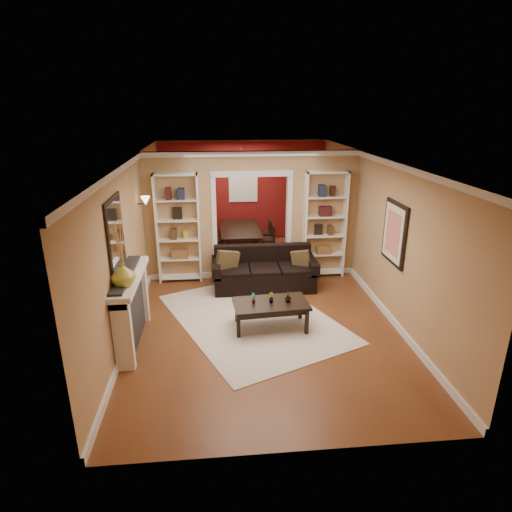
{
  "coord_description": "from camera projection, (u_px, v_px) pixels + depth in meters",
  "views": [
    {
      "loc": [
        -0.76,
        -7.64,
        3.59
      ],
      "look_at": [
        -0.1,
        -0.8,
        1.15
      ],
      "focal_mm": 30.0,
      "sensor_mm": 36.0,
      "label": 1
    }
  ],
  "objects": [
    {
      "name": "wall_sconce",
      "position": [
        142.0,
        202.0,
        8.14
      ],
      "size": [
        0.18,
        0.18,
        0.22
      ],
      "primitive_type": "cube",
      "color": "#FFE0A5",
      "rests_on": "wall_left"
    },
    {
      "name": "fireplace",
      "position": [
        133.0,
        310.0,
        6.64
      ],
      "size": [
        0.32,
        1.7,
        1.16
      ],
      "primitive_type": "cube",
      "color": "white",
      "rests_on": "floor"
    },
    {
      "name": "framed_art",
      "position": [
        394.0,
        233.0,
        7.18
      ],
      "size": [
        0.04,
        0.85,
        1.05
      ],
      "primitive_type": "cube",
      "color": "black",
      "rests_on": "wall_right"
    },
    {
      "name": "dining_chair_sw",
      "position": [
        220.0,
        235.0,
        11.13
      ],
      "size": [
        0.39,
        0.39,
        0.78
      ],
      "primitive_type": "cube",
      "rotation": [
        0.0,
        0.0,
        1.59
      ],
      "color": "black",
      "rests_on": "floor"
    },
    {
      "name": "wall_right",
      "position": [
        374.0,
        228.0,
        8.18
      ],
      "size": [
        0.0,
        8.0,
        8.0
      ],
      "primitive_type": "plane",
      "rotation": [
        1.57,
        0.0,
        -1.57
      ],
      "color": "tan",
      "rests_on": "ground"
    },
    {
      "name": "dining_table",
      "position": [
        242.0,
        240.0,
        10.92
      ],
      "size": [
        1.8,
        1.01,
        0.63
      ],
      "primitive_type": "imported",
      "rotation": [
        0.0,
        0.0,
        1.57
      ],
      "color": "black",
      "rests_on": "floor"
    },
    {
      "name": "coffee_table",
      "position": [
        271.0,
        315.0,
        7.21
      ],
      "size": [
        1.29,
        0.77,
        0.47
      ],
      "primitive_type": "cube",
      "rotation": [
        0.0,
        0.0,
        0.08
      ],
      "color": "black",
      "rests_on": "floor"
    },
    {
      "name": "dining_chair_se",
      "position": [
        262.0,
        233.0,
        11.23
      ],
      "size": [
        0.39,
        0.39,
        0.78
      ],
      "primitive_type": "cube",
      "rotation": [
        0.0,
        0.0,
        -1.59
      ],
      "color": "black",
      "rests_on": "floor"
    },
    {
      "name": "wall_left",
      "position": [
        135.0,
        235.0,
        7.78
      ],
      "size": [
        0.0,
        8.0,
        8.0
      ],
      "primitive_type": "plane",
      "rotation": [
        1.57,
        0.0,
        1.57
      ],
      "color": "tan",
      "rests_on": "ground"
    },
    {
      "name": "sofa",
      "position": [
        264.0,
        269.0,
        8.73
      ],
      "size": [
        2.13,
        0.92,
        0.83
      ],
      "primitive_type": "cube",
      "color": "black",
      "rests_on": "floor"
    },
    {
      "name": "area_rug",
      "position": [
        253.0,
        318.0,
        7.6
      ],
      "size": [
        3.55,
        4.05,
        0.01
      ],
      "primitive_type": "cube",
      "rotation": [
        0.0,
        0.0,
        0.41
      ],
      "color": "beige",
      "rests_on": "floor"
    },
    {
      "name": "floor",
      "position": [
        257.0,
        297.0,
        8.43
      ],
      "size": [
        8.0,
        8.0,
        0.0
      ],
      "primitive_type": "plane",
      "color": "brown",
      "rests_on": "ground"
    },
    {
      "name": "plant_center",
      "position": [
        271.0,
        298.0,
        7.1
      ],
      "size": [
        0.11,
        0.12,
        0.18
      ],
      "primitive_type": "imported",
      "rotation": [
        0.0,
        0.0,
        1.93
      ],
      "color": "#336626",
      "rests_on": "coffee_table"
    },
    {
      "name": "wall_front",
      "position": [
        297.0,
        344.0,
        4.23
      ],
      "size": [
        8.0,
        0.0,
        8.0
      ],
      "primitive_type": "plane",
      "rotation": [
        -1.57,
        0.0,
        0.0
      ],
      "color": "tan",
      "rests_on": "ground"
    },
    {
      "name": "dining_chair_ne",
      "position": [
        265.0,
        240.0,
        10.66
      ],
      "size": [
        0.52,
        0.52,
        0.8
      ],
      "primitive_type": "cube",
      "rotation": [
        0.0,
        0.0,
        -1.16
      ],
      "color": "black",
      "rests_on": "floor"
    },
    {
      "name": "dining_chair_nw",
      "position": [
        220.0,
        240.0,
        10.56
      ],
      "size": [
        0.48,
        0.48,
        0.84
      ],
      "primitive_type": "cube",
      "rotation": [
        0.0,
        0.0,
        1.73
      ],
      "color": "black",
      "rests_on": "floor"
    },
    {
      "name": "chandelier",
      "position": [
        246.0,
        173.0,
        10.29
      ],
      "size": [
        0.5,
        0.5,
        0.3
      ],
      "primitive_type": "cube",
      "color": "#382119",
      "rests_on": "ceiling"
    },
    {
      "name": "mirror",
      "position": [
        115.0,
        235.0,
        6.22
      ],
      "size": [
        0.03,
        0.95,
        1.1
      ],
      "primitive_type": "cube",
      "color": "silver",
      "rests_on": "wall_left"
    },
    {
      "name": "bookshelf_left",
      "position": [
        178.0,
        229.0,
        8.87
      ],
      "size": [
        0.9,
        0.3,
        2.3
      ],
      "primitive_type": "cube",
      "color": "white",
      "rests_on": "floor"
    },
    {
      "name": "pillow_left",
      "position": [
        227.0,
        261.0,
        8.57
      ],
      "size": [
        0.47,
        0.29,
        0.46
      ],
      "primitive_type": "cube",
      "rotation": [
        0.0,
        0.0,
        0.38
      ],
      "color": "brown",
      "rests_on": "sofa"
    },
    {
      "name": "wall_back",
      "position": [
        243.0,
        191.0,
        11.73
      ],
      "size": [
        8.0,
        0.0,
        8.0
      ],
      "primitive_type": "plane",
      "rotation": [
        1.57,
        0.0,
        0.0
      ],
      "color": "tan",
      "rests_on": "ground"
    },
    {
      "name": "pillow_right",
      "position": [
        301.0,
        260.0,
        8.72
      ],
      "size": [
        0.38,
        0.25,
        0.37
      ],
      "primitive_type": "cube",
      "rotation": [
        0.0,
        0.0,
        -0.42
      ],
      "color": "brown",
      "rests_on": "sofa"
    },
    {
      "name": "plant_left",
      "position": [
        254.0,
        298.0,
        7.07
      ],
      "size": [
        0.11,
        0.13,
        0.2
      ],
      "primitive_type": "imported",
      "rotation": [
        0.0,
        0.0,
        1.07
      ],
      "color": "#336626",
      "rests_on": "coffee_table"
    },
    {
      "name": "bookshelf_right",
      "position": [
        325.0,
        225.0,
        9.15
      ],
      "size": [
        0.9,
        0.3,
        2.3
      ],
      "primitive_type": "cube",
      "color": "white",
      "rests_on": "floor"
    },
    {
      "name": "ceiling",
      "position": [
        257.0,
        158.0,
        7.53
      ],
      "size": [
        8.0,
        8.0,
        0.0
      ],
      "primitive_type": "plane",
      "rotation": [
        3.14,
        0.0,
        0.0
      ],
      "color": "white",
      "rests_on": "ground"
    },
    {
      "name": "red_back_panel",
      "position": [
        243.0,
        192.0,
        11.71
      ],
      "size": [
        4.44,
        0.04,
        2.64
      ],
      "primitive_type": "cube",
      "color": "maroon",
      "rests_on": "floor"
    },
    {
      "name": "vase",
      "position": [
        123.0,
        274.0,
        6.0
      ],
      "size": [
        0.4,
        0.4,
        0.36
      ],
      "primitive_type": "imported",
      "rotation": [
        0.0,
        0.0,
        0.16
      ],
      "color": "#ACAA37",
      "rests_on": "fireplace"
    },
    {
      "name": "partition_wall",
      "position": [
        252.0,
        216.0,
        9.11
      ],
      "size": [
        4.5,
        0.15,
        2.7
      ],
      "primitive_type": "cube",
      "color": "tan",
      "rests_on": "floor"
    },
    {
      "name": "dining_window",
      "position": [
        243.0,
        184.0,
        11.6
      ],
      "size": [
        0.78,
        0.03,
        0.98
      ],
      "primitive_type": "cube",
      "color": "#8CA5CC",
      "rests_on": "wall_back"
    },
    {
      "name": "plant_right",
      "position": [
        288.0,
        297.0,
        7.12
      ],
      "size": [
        0.15,
        0.15,
        0.19
      ],
      "primitive_type": "imported",
      "rotation": [
        0.0,
        0.0,
        3.99
      ],
      "color": "#336626",
      "rests_on": "coffee_table"
    }
  ]
}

